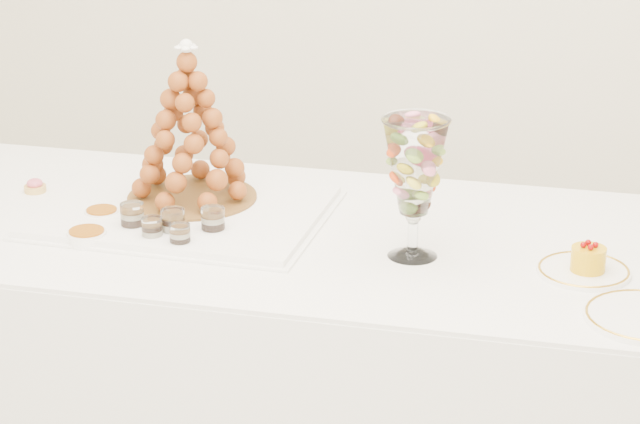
% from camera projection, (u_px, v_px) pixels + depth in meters
% --- Properties ---
extents(buffet_table, '(2.29, 1.02, 0.85)m').
position_uv_depth(buffet_table, '(334.00, 392.00, 3.10)').
color(buffet_table, white).
rests_on(buffet_table, ground).
extents(lace_tray, '(0.68, 0.52, 0.02)m').
position_uv_depth(lace_tray, '(183.00, 212.00, 3.04)').
color(lace_tray, white).
rests_on(lace_tray, buffet_table).
extents(macaron_vase, '(0.15, 0.15, 0.32)m').
position_uv_depth(macaron_vase, '(415.00, 169.00, 2.75)').
color(macaron_vase, white).
rests_on(macaron_vase, buffet_table).
extents(cake_plate, '(0.20, 0.20, 0.01)m').
position_uv_depth(cake_plate, '(584.00, 271.00, 2.73)').
color(cake_plate, white).
rests_on(cake_plate, buffet_table).
extents(pink_tart, '(0.06, 0.06, 0.04)m').
position_uv_depth(pink_tart, '(35.00, 186.00, 3.21)').
color(pink_tart, tan).
rests_on(pink_tart, buffet_table).
extents(verrine_a, '(0.06, 0.06, 0.08)m').
position_uv_depth(verrine_a, '(132.00, 219.00, 2.93)').
color(verrine_a, white).
rests_on(verrine_a, buffet_table).
extents(verrine_b, '(0.06, 0.06, 0.07)m').
position_uv_depth(verrine_b, '(173.00, 224.00, 2.90)').
color(verrine_b, white).
rests_on(verrine_b, buffet_table).
extents(verrine_c, '(0.06, 0.06, 0.07)m').
position_uv_depth(verrine_c, '(213.00, 223.00, 2.91)').
color(verrine_c, white).
rests_on(verrine_c, buffet_table).
extents(verrine_d, '(0.06, 0.06, 0.07)m').
position_uv_depth(verrine_d, '(152.00, 231.00, 2.87)').
color(verrine_d, white).
rests_on(verrine_d, buffet_table).
extents(verrine_e, '(0.05, 0.05, 0.06)m').
position_uv_depth(verrine_e, '(180.00, 238.00, 2.84)').
color(verrine_e, white).
rests_on(verrine_e, buffet_table).
extents(ramekin_back, '(0.08, 0.08, 0.03)m').
position_uv_depth(ramekin_back, '(102.00, 215.00, 3.02)').
color(ramekin_back, white).
rests_on(ramekin_back, buffet_table).
extents(ramekin_front, '(0.09, 0.09, 0.03)m').
position_uv_depth(ramekin_front, '(87.00, 237.00, 2.89)').
color(ramekin_front, white).
rests_on(ramekin_front, buffet_table).
extents(croquembouche, '(0.33, 0.33, 0.40)m').
position_uv_depth(croquembouche, '(189.00, 123.00, 3.03)').
color(croquembouche, brown).
rests_on(croquembouche, lace_tray).
extents(mousse_cake, '(0.08, 0.08, 0.07)m').
position_uv_depth(mousse_cake, '(588.00, 259.00, 2.71)').
color(mousse_cake, '#DEA40A').
rests_on(mousse_cake, cake_plate).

